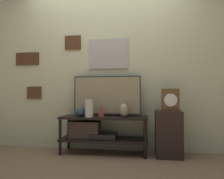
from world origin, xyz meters
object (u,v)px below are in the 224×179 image
(vase_urn_stoneware, at_px, (124,110))
(mantel_clock, at_px, (170,100))
(television, at_px, (107,95))
(vase_round_glass, at_px, (81,112))
(vase_tall_ceramic, at_px, (89,108))
(vase_slim_bronze, at_px, (101,110))

(vase_urn_stoneware, distance_m, mantel_clock, 0.64)
(television, relative_size, mantel_clock, 3.26)
(vase_urn_stoneware, bearing_deg, vase_round_glass, 179.91)
(vase_tall_ceramic, distance_m, vase_slim_bronze, 0.17)
(vase_slim_bronze, height_order, mantel_clock, mantel_clock)
(vase_urn_stoneware, bearing_deg, television, 150.81)
(vase_tall_ceramic, distance_m, vase_round_glass, 0.17)
(television, relative_size, vase_slim_bronze, 5.32)
(television, height_order, mantel_clock, television)
(vase_round_glass, bearing_deg, television, 22.59)
(vase_slim_bronze, bearing_deg, vase_round_glass, 179.75)
(vase_urn_stoneware, bearing_deg, mantel_clock, 2.41)
(mantel_clock, bearing_deg, television, 172.27)
(vase_urn_stoneware, relative_size, vase_round_glass, 1.37)
(vase_round_glass, bearing_deg, mantel_clock, 1.17)
(vase_slim_bronze, bearing_deg, vase_urn_stoneware, 0.06)
(television, xyz_separation_m, mantel_clock, (0.88, -0.12, -0.06))
(vase_urn_stoneware, relative_size, mantel_clock, 0.62)
(vase_tall_ceramic, bearing_deg, television, 47.08)
(television, bearing_deg, mantel_clock, -7.73)
(vase_tall_ceramic, xyz_separation_m, mantel_clock, (1.09, 0.10, 0.12))
(television, bearing_deg, vase_slim_bronze, -111.67)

